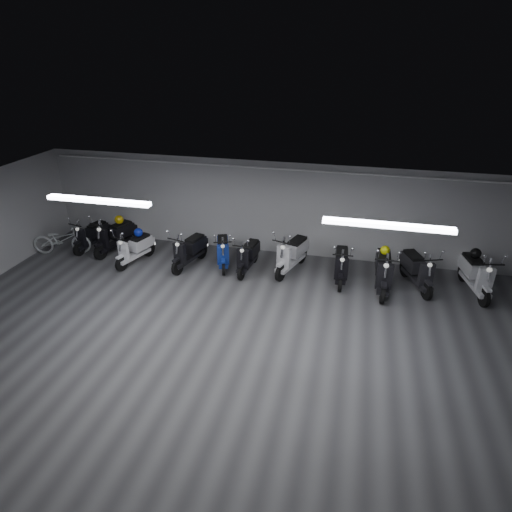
% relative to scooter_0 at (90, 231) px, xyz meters
% --- Properties ---
extents(floor, '(14.00, 10.00, 0.01)m').
position_rel_scooter_0_xyz_m(floor, '(5.44, -3.89, -0.61)').
color(floor, '#3D3D3F').
rests_on(floor, ground).
extents(ceiling, '(14.00, 10.00, 0.01)m').
position_rel_scooter_0_xyz_m(ceiling, '(5.44, -3.89, 2.20)').
color(ceiling, gray).
rests_on(ceiling, ground).
extents(back_wall, '(14.00, 0.01, 2.80)m').
position_rel_scooter_0_xyz_m(back_wall, '(5.44, 1.11, 0.79)').
color(back_wall, '#9C9C9F').
rests_on(back_wall, ground).
extents(fluor_strip_left, '(2.40, 0.18, 0.08)m').
position_rel_scooter_0_xyz_m(fluor_strip_left, '(2.44, -2.89, 2.13)').
color(fluor_strip_left, white).
rests_on(fluor_strip_left, ceiling).
extents(fluor_strip_right, '(2.40, 0.18, 0.08)m').
position_rel_scooter_0_xyz_m(fluor_strip_right, '(8.44, -2.89, 2.13)').
color(fluor_strip_right, white).
rests_on(fluor_strip_right, ceiling).
extents(conduit, '(13.60, 0.05, 0.05)m').
position_rel_scooter_0_xyz_m(conduit, '(5.44, 1.03, 2.01)').
color(conduit, white).
rests_on(conduit, back_wall).
extents(scooter_0, '(0.88, 1.72, 1.22)m').
position_rel_scooter_0_xyz_m(scooter_0, '(0.00, 0.00, 0.00)').
color(scooter_0, black).
rests_on(scooter_0, floor).
extents(scooter_1, '(1.12, 1.91, 1.35)m').
position_rel_scooter_0_xyz_m(scooter_1, '(0.83, -0.03, 0.07)').
color(scooter_1, black).
rests_on(scooter_1, floor).
extents(scooter_2, '(1.00, 1.72, 1.22)m').
position_rel_scooter_0_xyz_m(scooter_2, '(1.77, -0.58, -0.00)').
color(scooter_2, silver).
rests_on(scooter_2, floor).
extents(scooter_3, '(1.00, 1.83, 1.30)m').
position_rel_scooter_0_xyz_m(scooter_3, '(3.38, -0.40, 0.04)').
color(scooter_3, black).
rests_on(scooter_3, floor).
extents(scooter_4, '(1.03, 1.72, 1.22)m').
position_rel_scooter_0_xyz_m(scooter_4, '(4.30, -0.15, -0.00)').
color(scooter_4, navy).
rests_on(scooter_4, floor).
extents(scooter_5, '(0.70, 1.68, 1.22)m').
position_rel_scooter_0_xyz_m(scooter_5, '(5.07, -0.27, -0.00)').
color(scooter_5, black).
rests_on(scooter_5, floor).
extents(scooter_6, '(1.19, 1.98, 1.40)m').
position_rel_scooter_0_xyz_m(scooter_6, '(6.26, -0.03, 0.09)').
color(scooter_6, silver).
rests_on(scooter_6, floor).
extents(scooter_7, '(0.65, 1.73, 1.27)m').
position_rel_scooter_0_xyz_m(scooter_7, '(7.63, -0.25, 0.03)').
color(scooter_7, black).
rests_on(scooter_7, floor).
extents(scooter_8, '(0.67, 1.94, 1.44)m').
position_rel_scooter_0_xyz_m(scooter_8, '(8.70, -0.49, 0.11)').
color(scooter_8, black).
rests_on(scooter_8, floor).
extents(scooter_9, '(1.21, 1.90, 1.34)m').
position_rel_scooter_0_xyz_m(scooter_9, '(9.56, -0.15, 0.06)').
color(scooter_9, black).
rests_on(scooter_9, floor).
extents(bicycle, '(1.79, 1.06, 1.09)m').
position_rel_scooter_0_xyz_m(bicycle, '(-0.70, -0.49, -0.06)').
color(bicycle, silver).
rests_on(bicycle, floor).
extents(scooter_10, '(0.98, 1.96, 1.40)m').
position_rel_scooter_0_xyz_m(scooter_10, '(10.98, -0.11, 0.09)').
color(scooter_10, silver).
rests_on(scooter_10, floor).
extents(helmet_0, '(0.27, 0.27, 0.27)m').
position_rel_scooter_0_xyz_m(helmet_0, '(10.93, 0.15, 0.39)').
color(helmet_0, black).
rests_on(helmet_0, scooter_10).
extents(helmet_1, '(0.24, 0.24, 0.24)m').
position_rel_scooter_0_xyz_m(helmet_1, '(8.70, -0.22, 0.40)').
color(helmet_1, '#D1D50C').
rests_on(helmet_1, scooter_8).
extents(helmet_2, '(0.26, 0.26, 0.26)m').
position_rel_scooter_0_xyz_m(helmet_2, '(1.83, -0.37, 0.27)').
color(helmet_2, '#0D1C91').
rests_on(helmet_2, scooter_2).
extents(helmet_3, '(0.27, 0.27, 0.27)m').
position_rel_scooter_0_xyz_m(helmet_3, '(0.91, 0.22, 0.36)').
color(helmet_3, '#C7A00B').
rests_on(helmet_3, scooter_1).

